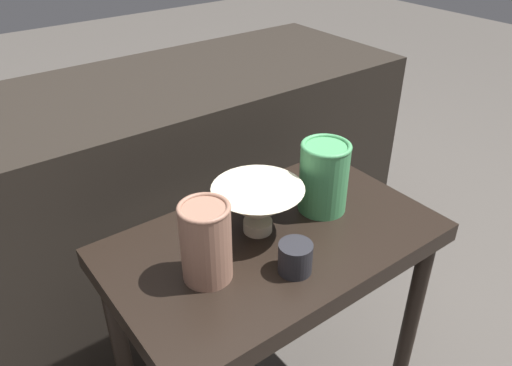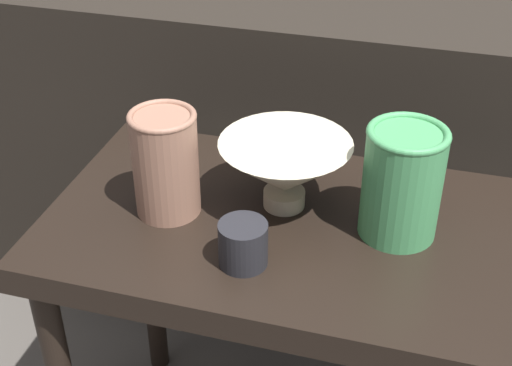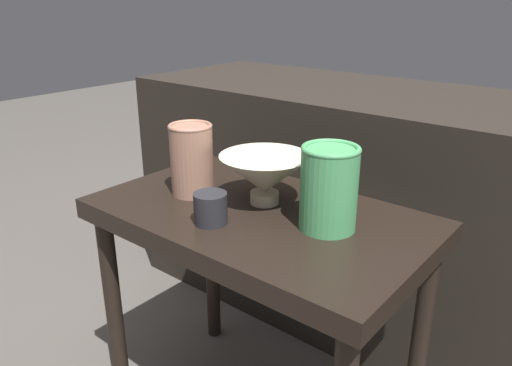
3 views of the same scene
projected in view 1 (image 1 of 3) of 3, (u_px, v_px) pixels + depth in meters
table at (273, 265)px, 1.00m from camera, size 0.64×0.38×0.51m
couch_backdrop at (156, 196)px, 1.42m from camera, size 1.43×0.50×0.66m
bowl at (258, 205)px, 0.95m from camera, size 0.18×0.18×0.10m
vase_textured_left at (206, 241)px, 0.83m from camera, size 0.09×0.09×0.15m
vase_colorful_right at (324, 176)px, 1.00m from camera, size 0.10×0.10×0.15m
cup at (295, 258)px, 0.86m from camera, size 0.06×0.06×0.06m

